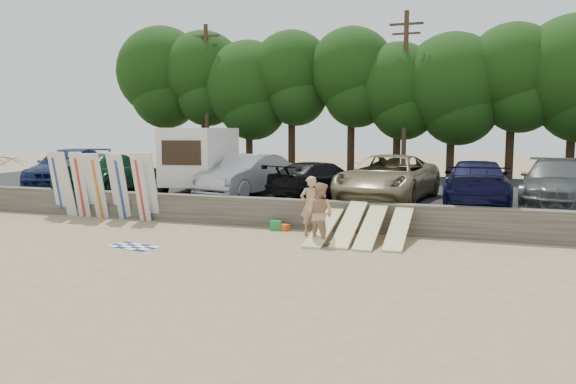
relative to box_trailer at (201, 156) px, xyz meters
The scene contains 31 objects.
ground 8.65m from the box_trailer, 50.01° to the right, with size 120.00×120.00×0.00m, color tan.
seawall 6.59m from the box_trailer, 32.34° to the right, with size 44.00×0.50×1.00m, color #6B6356.
parking_lot 7.02m from the box_trailer, 37.38° to the left, with size 44.00×14.50×0.70m, color #282828.
treeline 13.41m from the box_trailer, 61.37° to the left, with size 34.46×6.34×9.41m.
utility_poles 12.51m from the box_trailer, 52.50° to the left, with size 25.80×0.26×9.00m.
box_trailer is the anchor object (origin of this frame).
car_0 7.06m from the box_trailer, behind, with size 2.46×6.04×1.75m, color #162250.
car_1 4.13m from the box_trailer, 167.47° to the right, with size 2.33×5.73×1.66m, color #163E2A.
car_2 2.54m from the box_trailer, 11.95° to the right, with size 1.77×5.07×1.67m, color gray.
car_3 5.49m from the box_trailer, ahead, with size 2.01×4.94×1.43m, color black.
car_4 8.16m from the box_trailer, ahead, with size 2.88×6.25×1.74m, color #857654.
car_5 11.33m from the box_trailer, ahead, with size 2.24×5.52×1.60m, color black.
car_6 14.00m from the box_trailer, ahead, with size 2.32×5.70×1.65m, color #4E5154.
surfboard_upright_0 5.82m from the box_trailer, 138.71° to the right, with size 0.50×0.06×2.60m, color silver.
surfboard_upright_1 5.56m from the box_trailer, 133.92° to the right, with size 0.50×0.06×2.60m, color silver.
surfboard_upright_2 5.13m from the box_trailer, 128.23° to the right, with size 0.50×0.06×2.60m, color silver.
surfboard_upright_3 4.83m from the box_trailer, 125.48° to the right, with size 0.50×0.06×2.60m, color silver.
surfboard_upright_4 4.71m from the box_trailer, 119.42° to the right, with size 0.50×0.06×2.60m, color silver.
surfboard_upright_5 4.21m from the box_trailer, 112.75° to the right, with size 0.50×0.06×2.60m, color silver.
surfboard_upright_6 4.28m from the box_trailer, 107.78° to the right, with size 0.50×0.06×2.60m, color silver.
surfboard_upright_7 4.15m from the box_trailer, 95.09° to the right, with size 0.50×0.06×2.60m, color silver.
surfboard_upright_8 3.93m from the box_trailer, 91.30° to the right, with size 0.50×0.06×2.60m, color silver.
surfboard_low_0 8.79m from the box_trailer, 36.00° to the right, with size 0.56×3.00×0.07m, color beige.
surfboard_low_1 9.31m from the box_trailer, 32.60° to the right, with size 0.56×3.00×0.07m, color beige.
surfboard_low_2 9.92m from the box_trailer, 30.69° to the right, with size 0.56×3.00×0.07m, color beige.
surfboard_low_3 10.54m from the box_trailer, 27.66° to the right, with size 0.56×3.00×0.07m, color beige.
beachgoer_a 7.68m from the box_trailer, 34.32° to the right, with size 0.69×0.45×1.90m, color tan.
beachgoer_b 9.10m from the box_trailer, 39.14° to the right, with size 0.89×0.70×1.84m, color tan.
cooler 6.70m from the box_trailer, 38.89° to the right, with size 0.38×0.30×0.32m, color #24853C.
gear_bag 6.95m from the box_trailer, 37.21° to the right, with size 0.30×0.25×0.22m, color #F15B1C.
beach_towel 8.45m from the box_trailer, 76.03° to the right, with size 1.50×1.50×0.00m, color white.
Camera 1 is at (6.15, -15.19, 3.42)m, focal length 35.00 mm.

